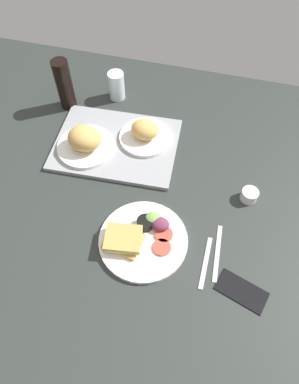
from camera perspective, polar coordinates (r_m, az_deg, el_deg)
name	(u,v)px	position (r cm, az deg, el deg)	size (l,w,h in cm)	color
ground_plane	(142,207)	(117.51, -1.31, -2.46)	(190.00, 150.00, 3.00)	#282D2B
serving_tray	(116,144)	(131.69, -5.48, 7.77)	(45.00, 33.00, 1.60)	gray
bread_plate_near	(85,141)	(128.09, -10.54, 8.19)	(20.86, 20.86, 9.71)	white
bread_plate_far	(145,133)	(129.88, -0.73, 9.64)	(19.48, 19.48, 8.30)	white
plate_with_salad	(142,237)	(108.39, -1.32, -7.46)	(27.72, 27.72, 5.40)	white
drinking_glass	(117,86)	(147.95, -5.44, 16.99)	(6.50, 6.50, 11.61)	silver
soda_bottle	(64,85)	(144.37, -13.80, 16.73)	(6.40, 6.40, 20.72)	black
espresso_cup	(249,195)	(120.53, 16.06, -0.50)	(5.60, 5.60, 4.00)	silver
fork	(206,262)	(107.94, 9.19, -11.31)	(17.00, 1.40, 0.50)	#B7B7BC
knife	(217,253)	(109.82, 11.09, -9.75)	(19.00, 1.40, 0.50)	#B7B7BC
cell_phone	(242,291)	(106.80, 14.91, -15.40)	(14.40, 7.20, 0.80)	black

